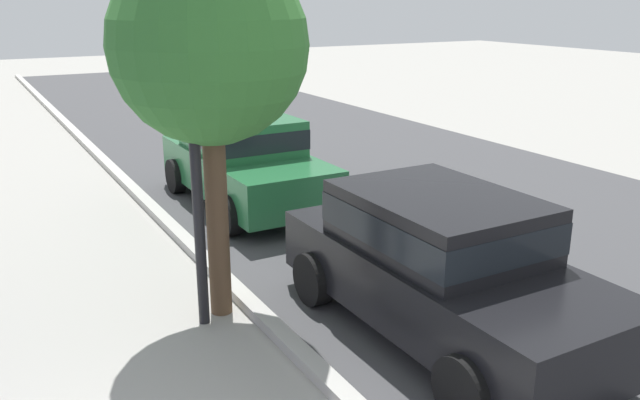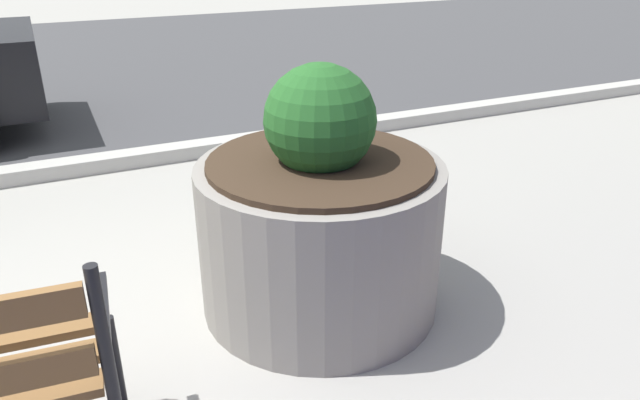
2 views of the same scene
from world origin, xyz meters
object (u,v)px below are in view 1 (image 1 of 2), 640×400
(street_tree_near_bench, at_px, (209,48))
(parked_car_green, at_px, (244,158))
(parked_car_black, at_px, (441,261))
(lamp_post, at_px, (192,97))

(street_tree_near_bench, distance_m, parked_car_green, 4.74)
(parked_car_green, xyz_separation_m, parked_car_black, (5.37, 0.00, 0.00))
(parked_car_green, relative_size, parked_car_black, 1.00)
(parked_car_green, relative_size, lamp_post, 1.05)
(lamp_post, bearing_deg, street_tree_near_bench, 120.30)
(parked_car_green, distance_m, lamp_post, 4.79)
(parked_car_black, bearing_deg, parked_car_green, 180.00)
(street_tree_near_bench, relative_size, parked_car_black, 1.00)
(parked_car_black, height_order, lamp_post, lamp_post)
(parked_car_black, bearing_deg, lamp_post, -123.89)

